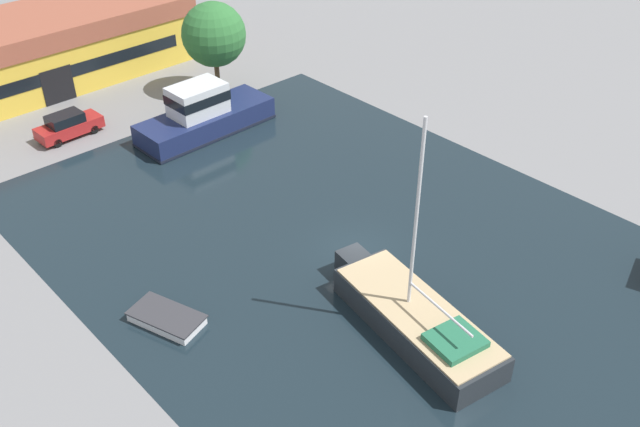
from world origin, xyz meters
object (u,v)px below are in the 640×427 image
at_px(parked_car, 68,125).
at_px(sailboat_moored, 414,318).
at_px(warehouse_building, 28,53).
at_px(quay_tree_near_building, 214,35).
at_px(small_dinghy, 167,318).
at_px(motor_cruiser, 203,115).

relative_size(parked_car, sailboat_moored, 0.41).
bearing_deg(warehouse_building, quay_tree_near_building, -49.19).
height_order(parked_car, small_dinghy, parked_car).
bearing_deg(motor_cruiser, sailboat_moored, 168.22).
bearing_deg(motor_cruiser, small_dinghy, 138.39).
relative_size(quay_tree_near_building, motor_cruiser, 0.71).
distance_m(warehouse_building, parked_car, 10.02).
relative_size(warehouse_building, motor_cruiser, 2.60).
xyz_separation_m(parked_car, motor_cruiser, (7.09, -5.67, 0.43)).
distance_m(parked_car, motor_cruiser, 9.08).
xyz_separation_m(warehouse_building, small_dinghy, (-7.05, -29.74, -2.37)).
bearing_deg(small_dinghy, warehouse_building, -121.65).
xyz_separation_m(quay_tree_near_building, parked_car, (-11.56, 1.07, -3.72)).
bearing_deg(sailboat_moored, motor_cruiser, 89.43).
xyz_separation_m(parked_car, small_dinghy, (-5.12, -20.07, -0.58)).
bearing_deg(sailboat_moored, quay_tree_near_building, 82.22).
bearing_deg(small_dinghy, quay_tree_near_building, -149.61).
bearing_deg(sailboat_moored, parked_car, 105.80).
xyz_separation_m(sailboat_moored, small_dinghy, (-8.05, 8.13, -0.51)).
relative_size(quay_tree_near_building, sailboat_moored, 0.64).
xyz_separation_m(sailboat_moored, motor_cruiser, (4.15, 22.54, 0.51)).
relative_size(parked_car, motor_cruiser, 0.46).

